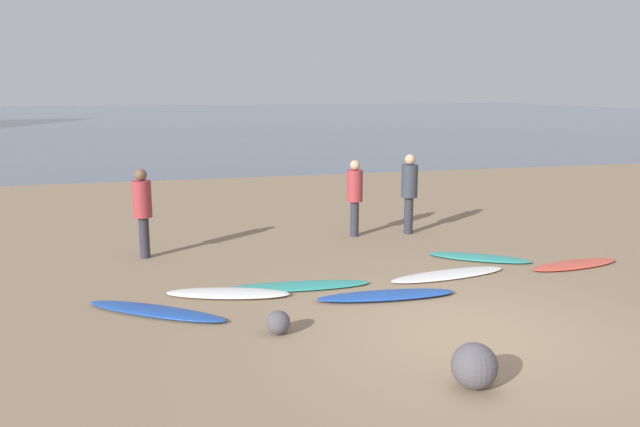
# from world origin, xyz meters

# --- Properties ---
(ground_plane) EXTENTS (120.00, 120.00, 0.20)m
(ground_plane) POSITION_xyz_m (0.00, 10.00, -0.10)
(ground_plane) COLOR #8C7559
(ground_plane) RESTS_ON ground
(ocean_water) EXTENTS (140.00, 100.00, 0.01)m
(ocean_water) POSITION_xyz_m (0.00, 65.88, 0.00)
(ocean_water) COLOR slate
(ocean_water) RESTS_ON ground
(surfboard_0) EXTENTS (2.18, 1.71, 0.09)m
(surfboard_0) POSITION_xyz_m (-4.11, 1.89, 0.04)
(surfboard_0) COLOR #1E479E
(surfboard_0) RESTS_ON ground
(surfboard_1) EXTENTS (2.06, 1.07, 0.10)m
(surfboard_1) POSITION_xyz_m (-2.99, 2.43, 0.05)
(surfboard_1) COLOR white
(surfboard_1) RESTS_ON ground
(surfboard_2) EXTENTS (2.54, 0.74, 0.06)m
(surfboard_2) POSITION_xyz_m (-1.84, 2.57, 0.03)
(surfboard_2) COLOR teal
(surfboard_2) RESTS_ON ground
(surfboard_3) EXTENTS (2.29, 0.64, 0.10)m
(surfboard_3) POSITION_xyz_m (-0.57, 1.69, 0.05)
(surfboard_3) COLOR #1E479E
(surfboard_3) RESTS_ON ground
(surfboard_4) EXTENTS (2.34, 0.83, 0.07)m
(surfboard_4) POSITION_xyz_m (0.91, 2.52, 0.03)
(surfboard_4) COLOR white
(surfboard_4) RESTS_ON ground
(surfboard_5) EXTENTS (1.94, 1.54, 0.07)m
(surfboard_5) POSITION_xyz_m (2.00, 3.40, 0.04)
(surfboard_5) COLOR teal
(surfboard_5) RESTS_ON ground
(surfboard_6) EXTENTS (2.02, 0.79, 0.07)m
(surfboard_6) POSITION_xyz_m (3.50, 2.51, 0.03)
(surfboard_6) COLOR #D84C38
(surfboard_6) RESTS_ON ground
(person_0) EXTENTS (0.37, 0.37, 1.82)m
(person_0) POSITION_xyz_m (1.51, 5.81, 1.07)
(person_0) COLOR #2D2D38
(person_0) RESTS_ON ground
(person_1) EXTENTS (0.35, 0.35, 1.72)m
(person_1) POSITION_xyz_m (0.24, 5.87, 1.01)
(person_1) COLOR #2D2D38
(person_1) RESTS_ON ground
(person_2) EXTENTS (0.36, 0.36, 1.76)m
(person_2) POSITION_xyz_m (-4.30, 5.17, 1.04)
(person_2) COLOR #2D2D38
(person_2) RESTS_ON ground
(beach_rock_near) EXTENTS (0.33, 0.33, 0.33)m
(beach_rock_near) POSITION_xyz_m (-2.51, 0.68, 0.16)
(beach_rock_near) COLOR #4E4C51
(beach_rock_near) RESTS_ON ground
(beach_rock_far) EXTENTS (0.52, 0.52, 0.52)m
(beach_rock_far) POSITION_xyz_m (-0.70, -1.40, 0.26)
(beach_rock_far) COLOR #4F4C51
(beach_rock_far) RESTS_ON ground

